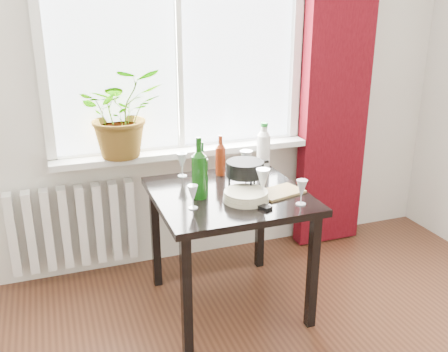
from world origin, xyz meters
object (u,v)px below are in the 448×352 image
object	(u,v)px
table	(229,207)
cutting_board	(280,192)
wine_bottle_left	(199,167)
radiator	(74,226)
fondue_pot	(245,175)
wineglass_front_right	(263,184)
wine_bottle_right	(202,168)
wineglass_front_left	(193,197)
tv_remote	(258,205)
bottle_amber	(220,155)
cleaning_bottle	(264,145)
wineglass_far_right	(301,192)
potted_plant	(122,113)
wineglass_back_left	(182,165)
wineglass_back_center	(246,164)
plate_stack	(246,196)

from	to	relation	value
table	cutting_board	distance (m)	0.31
wine_bottle_left	cutting_board	xyz separation A→B (m)	(0.45, -0.09, -0.17)
radiator	fondue_pot	bearing A→B (deg)	-32.50
wineglass_front_right	cutting_board	bearing A→B (deg)	20.29
wine_bottle_right	wineglass_front_left	bearing A→B (deg)	-119.99
radiator	tv_remote	xyz separation A→B (m)	(0.93, -0.88, 0.37)
wine_bottle_left	bottle_amber	xyz separation A→B (m)	(0.24, 0.32, -0.05)
bottle_amber	tv_remote	world-z (taller)	bottle_amber
bottle_amber	cleaning_bottle	size ratio (longest dim) A/B	0.85
wineglass_far_right	cutting_board	world-z (taller)	wineglass_far_right
potted_plant	wineglass_back_left	bearing A→B (deg)	-33.65
radiator	bottle_amber	distance (m)	1.08
wine_bottle_left	wineglass_front_left	distance (m)	0.19
wine_bottle_right	cleaning_bottle	size ratio (longest dim) A/B	0.99
wine_bottle_right	wineglass_back_left	bearing A→B (deg)	95.62
wineglass_front_right	wineglass_back_left	size ratio (longest dim) A/B	1.17
cutting_board	wineglass_far_right	bearing A→B (deg)	-80.16
wineglass_back_left	potted_plant	bearing A→B (deg)	146.35
cleaning_bottle	wineglass_front_right	distance (m)	0.56
wineglass_front_right	wineglass_far_right	bearing A→B (deg)	-40.37
table	bottle_amber	xyz separation A→B (m)	(0.06, 0.30, 0.22)
wineglass_front_right	wineglass_back_center	size ratio (longest dim) A/B	0.99
potted_plant	wineglass_back_center	distance (m)	0.83
radiator	wineglass_far_right	size ratio (longest dim) A/B	5.56
wine_bottle_left	wineglass_front_right	size ratio (longest dim) A/B	1.97
cleaning_bottle	wineglass_front_right	size ratio (longest dim) A/B	1.70
wine_bottle_right	wineglass_back_left	size ratio (longest dim) A/B	1.98
potted_plant	tv_remote	distance (m)	1.06
wine_bottle_right	tv_remote	xyz separation A→B (m)	(0.22, -0.28, -0.14)
plate_stack	table	bearing A→B (deg)	107.34
radiator	wineglass_far_right	bearing A→B (deg)	-38.86
table	wineglass_back_left	size ratio (longest dim) A/B	5.54
fondue_pot	bottle_amber	bearing A→B (deg)	122.01
potted_plant	fondue_pot	xyz separation A→B (m)	(0.60, -0.54, -0.30)
fondue_pot	wine_bottle_left	bearing A→B (deg)	-150.36
cleaning_bottle	wine_bottle_left	bearing A→B (deg)	-146.38
radiator	fondue_pot	distance (m)	1.22
wineglass_front_right	plate_stack	size ratio (longest dim) A/B	0.71
fondue_pot	table	bearing A→B (deg)	-146.90
wine_bottle_right	cleaning_bottle	bearing A→B (deg)	30.80
radiator	wineglass_back_left	size ratio (longest dim) A/B	5.21
cleaning_bottle	wineglass_back_center	bearing A→B (deg)	-139.73
cutting_board	wine_bottle_left	bearing A→B (deg)	168.40
wine_bottle_right	tv_remote	size ratio (longest dim) A/B	1.88
wineglass_front_right	tv_remote	bearing A→B (deg)	-125.85
table	wine_bottle_right	distance (m)	0.29
potted_plant	plate_stack	distance (m)	0.96
potted_plant	wine_bottle_left	size ratio (longest dim) A/B	1.58
table	wineglass_front_right	bearing A→B (deg)	-48.96
wineglass_front_right	wineglass_back_left	bearing A→B (deg)	121.81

